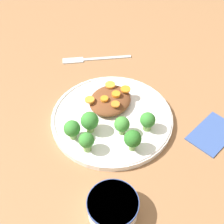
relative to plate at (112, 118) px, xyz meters
The scene contains 18 objects.
ground_plane 0.01m from the plate, ahead, with size 4.00×4.00×0.00m, color #8C603D.
plate is the anchor object (origin of this frame).
dip_bowl 0.23m from the plate, 146.64° to the right, with size 0.10×0.10×0.04m.
stew_mound 0.04m from the plate, 39.43° to the left, with size 0.11×0.10×0.03m, color brown.
broccoli_floret_0 0.11m from the plate, 122.44° to the right, with size 0.04×0.04×0.05m.
broccoli_floret_1 0.12m from the plate, behind, with size 0.03×0.03×0.05m.
broccoli_floret_2 0.06m from the plate, 123.72° to the right, with size 0.04×0.04×0.05m.
broccoli_floret_3 0.07m from the plate, 164.14° to the left, with size 0.04×0.04×0.05m.
broccoli_floret_4 0.09m from the plate, 82.35° to the right, with size 0.04×0.04×0.05m.
broccoli_floret_5 0.11m from the plate, 159.32° to the left, with size 0.04×0.04×0.05m.
carrot_slice_0 0.09m from the plate, 36.26° to the left, with size 0.03×0.03×0.00m, color orange.
carrot_slice_1 0.06m from the plate, 20.60° to the left, with size 0.02×0.02×0.01m, color orange.
carrot_slice_2 0.05m from the plate, 65.72° to the left, with size 0.02×0.02×0.01m, color orange.
carrot_slice_3 0.04m from the plate, ahead, with size 0.02×0.02×0.00m, color orange.
carrot_slice_4 0.08m from the plate, ahead, with size 0.02×0.02×0.00m, color orange.
carrot_slice_5 0.07m from the plate, 96.33° to the left, with size 0.02×0.02×0.00m, color orange.
fork 0.25m from the plate, 48.29° to the left, with size 0.14×0.17×0.01m.
napkin 0.24m from the plate, 67.25° to the right, with size 0.13×0.10×0.01m.
Camera 1 is at (-0.42, -0.27, 0.56)m, focal length 50.00 mm.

